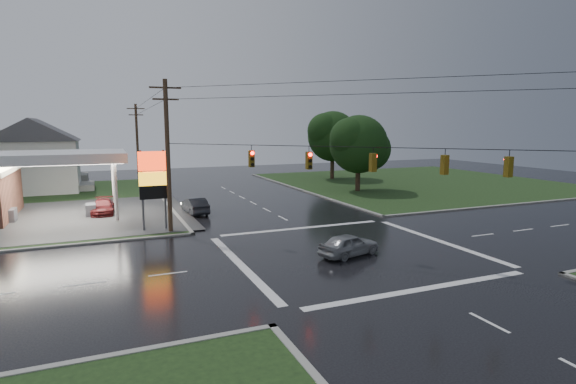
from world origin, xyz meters
name	(u,v)px	position (x,y,z in m)	size (l,w,h in m)	color
ground	(349,252)	(0.00, 0.00, 0.00)	(120.00, 120.00, 0.00)	black
grass_ne	(418,182)	(26.00, 26.00, 0.04)	(36.00, 36.00, 0.08)	black
pylon_sign	(153,177)	(-10.50, 10.50, 4.01)	(2.00, 0.35, 6.00)	#59595E
utility_pole_nw	(168,154)	(-9.50, 9.50, 5.72)	(2.20, 0.32, 11.00)	#382619
utility_pole_n	(137,143)	(-9.50, 38.00, 5.47)	(2.20, 0.32, 10.50)	#382619
traffic_signals	(351,147)	(0.02, -0.02, 6.48)	(26.87, 26.87, 1.47)	black
house_near	(36,155)	(-20.95, 36.00, 4.41)	(11.05, 8.48, 8.60)	silver
house_far	(39,150)	(-21.95, 48.00, 4.41)	(11.05, 8.48, 8.60)	silver
tree_ne_near	(360,144)	(14.14, 21.99, 5.56)	(7.99, 6.80, 8.98)	black
tree_ne_far	(334,136)	(17.15, 33.99, 6.18)	(8.46, 7.20, 9.80)	black
car_north	(195,205)	(-6.47, 15.89, 0.72)	(1.52, 4.37, 1.44)	black
car_crossing	(349,245)	(-0.46, -0.77, 0.68)	(1.61, 4.00, 1.36)	gray
car_pump	(103,207)	(-14.02, 18.72, 0.66)	(1.84, 4.53, 1.31)	#501213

